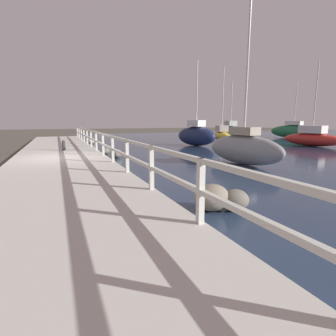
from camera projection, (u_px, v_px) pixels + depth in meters
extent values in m
plane|color=#4C473D|center=(61.00, 165.00, 11.89)|extent=(120.00, 120.00, 0.00)
cube|color=beige|center=(61.00, 161.00, 11.86)|extent=(4.04, 36.00, 0.33)
cube|color=beige|center=(201.00, 191.00, 4.08)|extent=(0.10, 0.10, 1.05)
cube|color=beige|center=(151.00, 168.00, 6.18)|extent=(0.10, 0.10, 1.05)
cube|color=beige|center=(127.00, 156.00, 8.28)|extent=(0.10, 0.10, 1.05)
cube|color=beige|center=(113.00, 149.00, 10.38)|extent=(0.10, 0.10, 1.05)
cube|color=beige|center=(103.00, 144.00, 12.48)|extent=(0.10, 0.10, 1.05)
cube|color=beige|center=(96.00, 141.00, 14.57)|extent=(0.10, 0.10, 1.05)
cube|color=beige|center=(91.00, 139.00, 16.67)|extent=(0.10, 0.10, 1.05)
cube|color=beige|center=(87.00, 137.00, 18.77)|extent=(0.10, 0.10, 1.05)
cube|color=beige|center=(84.00, 135.00, 20.87)|extent=(0.10, 0.10, 1.05)
cube|color=beige|center=(81.00, 134.00, 22.97)|extent=(0.10, 0.10, 1.05)
cube|color=beige|center=(79.00, 133.00, 25.06)|extent=(0.10, 0.10, 1.05)
cube|color=beige|center=(77.00, 132.00, 27.16)|extent=(0.10, 0.10, 1.05)
cube|color=beige|center=(103.00, 134.00, 12.39)|extent=(0.09, 32.50, 0.08)
cube|color=beige|center=(103.00, 144.00, 12.48)|extent=(0.09, 32.50, 0.08)
ellipsoid|color=gray|center=(91.00, 141.00, 22.72)|extent=(0.72, 0.65, 0.54)
ellipsoid|color=slate|center=(116.00, 153.00, 14.09)|extent=(0.62, 0.56, 0.47)
ellipsoid|color=#666056|center=(105.00, 151.00, 15.58)|extent=(0.51, 0.46, 0.38)
ellipsoid|color=slate|center=(212.00, 197.00, 5.73)|extent=(0.79, 0.71, 0.59)
ellipsoid|color=#666056|center=(235.00, 200.00, 5.75)|extent=(0.63, 0.57, 0.47)
cylinder|color=#333338|center=(64.00, 146.00, 14.56)|extent=(0.17, 0.17, 0.47)
sphere|color=#333338|center=(63.00, 142.00, 14.51)|extent=(0.15, 0.15, 0.15)
ellipsoid|color=#1E707A|center=(230.00, 132.00, 31.33)|extent=(2.06, 4.64, 1.41)
cube|color=beige|center=(231.00, 123.00, 31.15)|extent=(1.19, 1.46, 0.59)
cylinder|color=silver|center=(232.00, 104.00, 30.75)|extent=(0.09, 0.09, 5.11)
ellipsoid|color=#192347|center=(196.00, 136.00, 20.88)|extent=(2.67, 3.90, 1.52)
cube|color=silver|center=(196.00, 123.00, 20.70)|extent=(1.34, 1.39, 0.50)
cylinder|color=silver|center=(197.00, 94.00, 20.31)|extent=(0.09, 0.09, 4.97)
ellipsoid|color=red|center=(312.00, 140.00, 20.68)|extent=(2.24, 4.84, 1.01)
cube|color=silver|center=(313.00, 129.00, 20.54)|extent=(1.31, 1.99, 0.60)
cylinder|color=silver|center=(316.00, 98.00, 20.12)|extent=(0.09, 0.09, 5.41)
ellipsoid|color=gray|center=(243.00, 150.00, 11.87)|extent=(1.54, 4.36, 1.33)
cube|color=#9E937F|center=(244.00, 131.00, 11.73)|extent=(0.84, 1.38, 0.35)
cylinder|color=silver|center=(248.00, 55.00, 11.16)|extent=(0.09, 0.09, 6.75)
ellipsoid|color=#236B42|center=(293.00, 132.00, 30.28)|extent=(2.15, 5.97, 1.51)
cube|color=silver|center=(294.00, 123.00, 30.10)|extent=(1.09, 1.94, 0.44)
cylinder|color=silver|center=(296.00, 103.00, 29.72)|extent=(0.09, 0.09, 4.84)
ellipsoid|color=gold|center=(222.00, 136.00, 26.63)|extent=(2.52, 4.43, 0.92)
cube|color=beige|center=(222.00, 128.00, 26.49)|extent=(1.36, 1.79, 0.61)
cylinder|color=silver|center=(223.00, 100.00, 26.00)|extent=(0.09, 0.09, 6.21)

